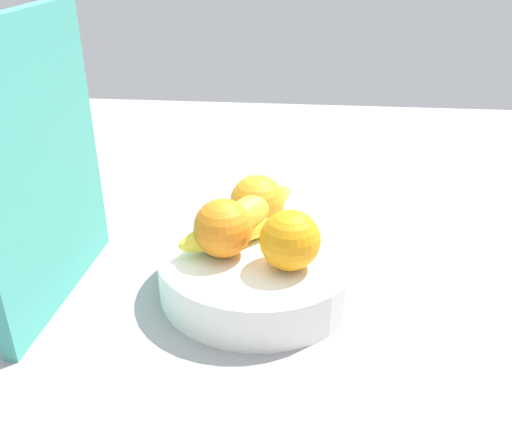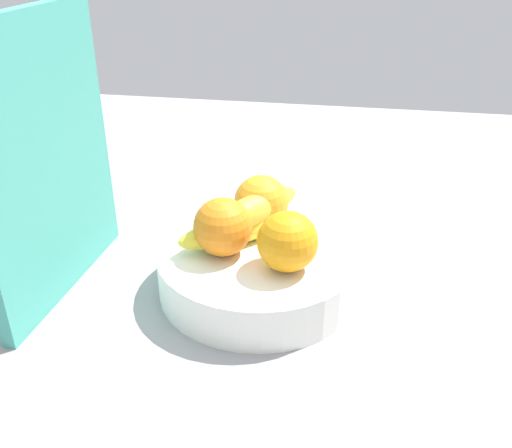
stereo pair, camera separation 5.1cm
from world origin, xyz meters
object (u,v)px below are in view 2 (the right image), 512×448
(orange_center, at_px, (222,229))
(banana_bunch, at_px, (245,220))
(orange_front_right, at_px, (261,202))
(fruit_bowl, at_px, (256,270))
(cutting_board, at_px, (47,162))
(orange_front_left, at_px, (288,241))

(orange_center, relative_size, banana_bunch, 0.46)
(banana_bunch, bearing_deg, orange_front_right, -18.99)
(fruit_bowl, relative_size, cutting_board, 0.74)
(orange_center, bearing_deg, cutting_board, 94.43)
(fruit_bowl, distance_m, orange_center, 0.08)
(orange_front_left, bearing_deg, orange_front_right, 26.10)
(fruit_bowl, height_order, cutting_board, cutting_board)
(cutting_board, bearing_deg, banana_bunch, -73.40)
(orange_center, bearing_deg, banana_bunch, -27.45)
(orange_front_right, height_order, banana_bunch, orange_front_right)
(orange_center, distance_m, cutting_board, 0.23)
(fruit_bowl, distance_m, orange_front_left, 0.09)
(banana_bunch, bearing_deg, orange_center, 152.55)
(orange_front_right, xyz_separation_m, banana_bunch, (-0.04, 0.01, -0.01))
(banana_bunch, distance_m, cutting_board, 0.26)
(fruit_bowl, bearing_deg, banana_bunch, 35.82)
(orange_front_left, height_order, cutting_board, cutting_board)
(orange_front_left, bearing_deg, banana_bunch, 46.76)
(orange_front_left, relative_size, orange_center, 1.00)
(orange_center, bearing_deg, fruit_bowl, -68.37)
(banana_bunch, xyz_separation_m, cutting_board, (-0.06, 0.24, 0.09))
(orange_center, xyz_separation_m, cutting_board, (-0.02, 0.22, 0.08))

